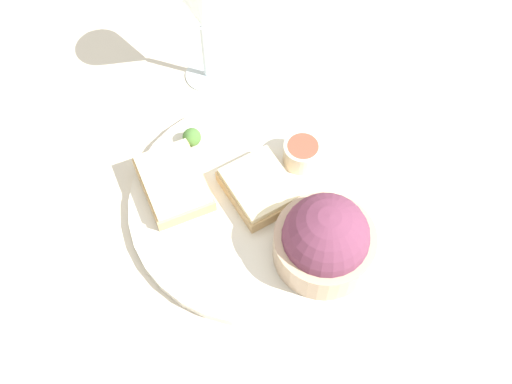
{
  "coord_description": "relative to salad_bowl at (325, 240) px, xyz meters",
  "views": [
    {
      "loc": [
        -0.32,
        0.22,
        0.71
      ],
      "look_at": [
        0.0,
        0.0,
        0.03
      ],
      "focal_mm": 45.0,
      "sensor_mm": 36.0,
      "label": 1
    }
  ],
  "objects": [
    {
      "name": "dinner_plate",
      "position": [
        0.1,
        0.02,
        -0.04
      ],
      "size": [
        0.32,
        0.32,
        0.01
      ],
      "color": "silver",
      "rests_on": "ground_plane"
    },
    {
      "name": "sauce_ramekin",
      "position": [
        0.12,
        -0.06,
        -0.02
      ],
      "size": [
        0.05,
        0.05,
        0.03
      ],
      "color": "beige",
      "rests_on": "dinner_plate"
    },
    {
      "name": "garnish",
      "position": [
        0.22,
        0.04,
        -0.02
      ],
      "size": [
        0.02,
        0.02,
        0.02
      ],
      "color": "#477533",
      "rests_on": "dinner_plate"
    },
    {
      "name": "salad_bowl",
      "position": [
        0.0,
        0.0,
        0.0
      ],
      "size": [
        0.12,
        0.12,
        0.1
      ],
      "color": "tan",
      "rests_on": "dinner_plate"
    },
    {
      "name": "cheese_toast_near",
      "position": [
        0.18,
        0.1,
        -0.02
      ],
      "size": [
        0.11,
        0.09,
        0.03
      ],
      "color": "tan",
      "rests_on": "dinner_plate"
    },
    {
      "name": "ground_plane",
      "position": [
        0.1,
        0.02,
        -0.05
      ],
      "size": [
        4.0,
        4.0,
        0.0
      ],
      "primitive_type": "plane",
      "color": "beige"
    },
    {
      "name": "cheese_toast_far",
      "position": [
        0.11,
        0.01,
        -0.02
      ],
      "size": [
        0.09,
        0.08,
        0.03
      ],
      "color": "tan",
      "rests_on": "dinner_plate"
    },
    {
      "name": "wine_glass",
      "position": [
        0.32,
        -0.04,
        0.08
      ],
      "size": [
        0.07,
        0.07,
        0.18
      ],
      "color": "silver",
      "rests_on": "ground_plane"
    }
  ]
}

